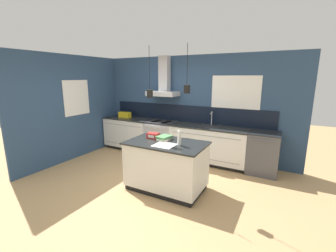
{
  "coord_description": "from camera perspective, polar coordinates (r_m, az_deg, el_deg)",
  "views": [
    {
      "loc": [
        2.36,
        -3.37,
        2.08
      ],
      "look_at": [
        0.15,
        0.72,
        1.05
      ],
      "focal_mm": 24.0,
      "sensor_mm": 36.0,
      "label": 1
    }
  ],
  "objects": [
    {
      "name": "kitchen_island",
      "position": [
        4.23,
        -0.44,
        -10.0
      ],
      "size": [
        1.44,
        0.87,
        0.91
      ],
      "color": "black",
      "rests_on": "ground_plane"
    },
    {
      "name": "ground_plane",
      "position": [
        4.61,
        -6.15,
        -14.41
      ],
      "size": [
        16.0,
        16.0,
        0.0
      ],
      "primitive_type": "plane",
      "color": "tan",
      "rests_on": "ground"
    },
    {
      "name": "wall_left",
      "position": [
        6.33,
        -21.24,
        4.62
      ],
      "size": [
        0.08,
        3.8,
        2.6
      ],
      "color": "navy",
      "rests_on": "ground_plane"
    },
    {
      "name": "paper_pile",
      "position": [
        3.9,
        -0.94,
        -4.88
      ],
      "size": [
        0.36,
        0.34,
        0.01
      ],
      "color": "silver",
      "rests_on": "kitchen_island"
    },
    {
      "name": "counter_run_left",
      "position": [
        6.66,
        -9.79,
        -1.76
      ],
      "size": [
        1.43,
        0.64,
        0.91
      ],
      "color": "black",
      "rests_on": "ground_plane"
    },
    {
      "name": "red_supply_box",
      "position": [
        4.33,
        -3.82,
        -2.46
      ],
      "size": [
        0.21,
        0.15,
        0.1
      ],
      "color": "red",
      "rests_on": "kitchen_island"
    },
    {
      "name": "book_stack",
      "position": [
        4.21,
        -0.95,
        -3.03
      ],
      "size": [
        0.26,
        0.32,
        0.08
      ],
      "color": "beige",
      "rests_on": "kitchen_island"
    },
    {
      "name": "yellow_toolbox",
      "position": [
        6.63,
        -10.92,
        2.82
      ],
      "size": [
        0.34,
        0.18,
        0.19
      ],
      "color": "gold",
      "rests_on": "counter_run_left"
    },
    {
      "name": "counter_run_sink",
      "position": [
        5.55,
        10.19,
        -4.65
      ],
      "size": [
        1.87,
        0.64,
        1.25
      ],
      "color": "black",
      "rests_on": "ground_plane"
    },
    {
      "name": "dishwasher",
      "position": [
        5.32,
        23.05,
        -6.3
      ],
      "size": [
        0.63,
        0.65,
        0.91
      ],
      "color": "#4C4C51",
      "rests_on": "ground_plane"
    },
    {
      "name": "oven_range",
      "position": [
        6.06,
        -1.65,
        -3.06
      ],
      "size": [
        0.76,
        0.66,
        0.91
      ],
      "color": "#B5B5BA",
      "rests_on": "ground_plane"
    },
    {
      "name": "wall_back",
      "position": [
        5.92,
        4.39,
        5.43
      ],
      "size": [
        5.6,
        2.07,
        2.6
      ],
      "color": "navy",
      "rests_on": "ground_plane"
    },
    {
      "name": "bottle_on_island",
      "position": [
        3.87,
        2.9,
        -3.0
      ],
      "size": [
        0.07,
        0.07,
        0.32
      ],
      "color": "silver",
      "rests_on": "kitchen_island"
    }
  ]
}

